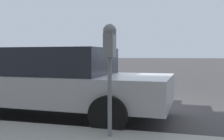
{
  "coord_description": "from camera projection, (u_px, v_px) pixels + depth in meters",
  "views": [
    {
      "loc": [
        -6.11,
        -1.08,
        1.28
      ],
      "look_at": [
        -2.55,
        -0.13,
        1.07
      ],
      "focal_mm": 42.0,
      "sensor_mm": 36.0,
      "label": 1
    }
  ],
  "objects": [
    {
      "name": "ground_plane",
      "position": [
        134.0,
        109.0,
        6.25
      ],
      "size": [
        220.0,
        220.0,
        0.0
      ],
      "primitive_type": "plane",
      "color": "#3D3A3A"
    },
    {
      "name": "parking_meter",
      "position": [
        110.0,
        51.0,
        3.67
      ],
      "size": [
        0.21,
        0.19,
        1.59
      ],
      "color": "gray",
      "rests_on": "sidewalk"
    },
    {
      "name": "car_silver",
      "position": [
        53.0,
        80.0,
        5.5
      ],
      "size": [
        2.22,
        4.82,
        1.42
      ],
      "rotation": [
        0.0,
        0.0,
        3.11
      ],
      "color": "#B7BABF",
      "rests_on": "ground_plane"
    }
  ]
}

